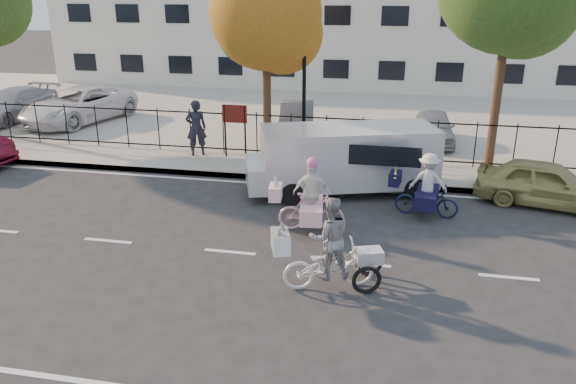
% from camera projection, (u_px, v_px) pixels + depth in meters
% --- Properties ---
extents(ground, '(120.00, 120.00, 0.00)m').
position_uv_depth(ground, '(230.00, 252.00, 12.70)').
color(ground, '#333334').
extents(road_markings, '(60.00, 9.52, 0.01)m').
position_uv_depth(road_markings, '(230.00, 252.00, 12.70)').
color(road_markings, silver).
rests_on(road_markings, ground).
extents(curb, '(60.00, 0.10, 0.15)m').
position_uv_depth(curb, '(278.00, 179.00, 17.32)').
color(curb, '#A8A399').
rests_on(curb, ground).
extents(sidewalk, '(60.00, 2.20, 0.15)m').
position_uv_depth(sidewalk, '(285.00, 168.00, 18.28)').
color(sidewalk, '#A8A399').
rests_on(sidewalk, ground).
extents(parking_lot, '(60.00, 15.60, 0.15)m').
position_uv_depth(parking_lot, '(323.00, 112.00, 26.47)').
color(parking_lot, '#A8A399').
rests_on(parking_lot, ground).
extents(iron_fence, '(58.00, 0.06, 1.50)m').
position_uv_depth(iron_fence, '(291.00, 135.00, 19.01)').
color(iron_fence, black).
rests_on(iron_fence, sidewalk).
extents(building, '(34.00, 10.00, 6.00)m').
position_uv_depth(building, '(346.00, 32.00, 34.66)').
color(building, silver).
rests_on(building, ground).
extents(lamppost, '(0.36, 0.36, 4.33)m').
position_uv_depth(lamppost, '(304.00, 72.00, 17.79)').
color(lamppost, black).
rests_on(lamppost, sidewalk).
extents(street_sign, '(0.85, 0.06, 1.80)m').
position_uv_depth(street_sign, '(235.00, 121.00, 18.81)').
color(street_sign, black).
rests_on(street_sign, sidewalk).
extents(zebra_trike, '(2.23, 1.41, 1.92)m').
position_uv_depth(zebra_trike, '(330.00, 254.00, 10.98)').
color(zebra_trike, white).
rests_on(zebra_trike, ground).
extents(unicorn_bike, '(1.89, 1.33, 1.88)m').
position_uv_depth(unicorn_bike, '(310.00, 204.00, 13.60)').
color(unicorn_bike, '#D4A1AE').
rests_on(unicorn_bike, ground).
extents(bull_bike, '(1.85, 1.28, 1.69)m').
position_uv_depth(bull_bike, '(426.00, 191.00, 14.50)').
color(bull_bike, '#111C38').
rests_on(bull_bike, ground).
extents(white_van, '(5.81, 3.27, 1.92)m').
position_uv_depth(white_van, '(345.00, 157.00, 16.09)').
color(white_van, silver).
rests_on(white_van, ground).
extents(gold_sedan, '(3.92, 2.32, 1.25)m').
position_uv_depth(gold_sedan, '(546.00, 184.00, 15.22)').
color(gold_sedan, tan).
rests_on(gold_sedan, ground).
extents(pedestrian, '(0.82, 0.71, 1.91)m').
position_uv_depth(pedestrian, '(196.00, 128.00, 19.17)').
color(pedestrian, black).
rests_on(pedestrian, sidewalk).
extents(lot_car_a, '(2.24, 4.73, 1.33)m').
position_uv_depth(lot_car_a, '(13.00, 105.00, 24.38)').
color(lot_car_a, '#A8A9B0').
rests_on(lot_car_a, parking_lot).
extents(lot_car_b, '(3.64, 5.72, 1.47)m').
position_uv_depth(lot_car_b, '(79.00, 105.00, 23.95)').
color(lot_car_b, white).
rests_on(lot_car_b, parking_lot).
extents(lot_car_c, '(1.87, 3.90, 1.23)m').
position_uv_depth(lot_car_c, '(297.00, 119.00, 22.04)').
color(lot_car_c, '#4E5156').
rests_on(lot_car_c, parking_lot).
extents(lot_car_d, '(1.47, 3.47, 1.17)m').
position_uv_depth(lot_car_d, '(434.00, 127.00, 20.82)').
color(lot_car_d, '#96999D').
rests_on(lot_car_d, parking_lot).
extents(tree_mid, '(3.64, 3.63, 6.65)m').
position_uv_depth(tree_mid, '(271.00, 19.00, 17.99)').
color(tree_mid, '#442D1D').
rests_on(tree_mid, ground).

